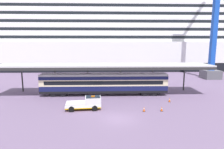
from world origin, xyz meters
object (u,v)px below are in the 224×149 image
at_px(cruise_ship, 132,39).
at_px(service_truck, 87,103).
at_px(dockside_crane, 217,8).
at_px(traffic_cone_far, 144,109).
at_px(traffic_cone_near, 170,100).
at_px(traffic_cone_mid, 162,109).
at_px(train_carriage, 104,83).

relative_size(cruise_ship, service_truck, 33.50).
bearing_deg(service_truck, dockside_crane, 36.92).
height_order(service_truck, traffic_cone_far, service_truck).
distance_m(traffic_cone_near, traffic_cone_mid, 5.12).
height_order(cruise_ship, service_truck, cruise_ship).
bearing_deg(cruise_ship, service_truck, -104.76).
bearing_deg(traffic_cone_far, service_truck, 171.08).
height_order(traffic_cone_mid, dockside_crane, dockside_crane).
xyz_separation_m(traffic_cone_mid, traffic_cone_far, (-2.57, -0.05, 0.00)).
xyz_separation_m(service_truck, traffic_cone_mid, (10.89, -1.26, -0.64)).
relative_size(service_truck, traffic_cone_near, 7.59).
height_order(train_carriage, traffic_cone_near, train_carriage).
bearing_deg(service_truck, cruise_ship, 75.24).
distance_m(service_truck, traffic_cone_near, 13.90).
height_order(service_truck, dockside_crane, dockside_crane).
distance_m(cruise_ship, train_carriage, 47.45).
bearing_deg(traffic_cone_near, traffic_cone_mid, -120.86).
xyz_separation_m(service_truck, traffic_cone_near, (13.52, 3.14, -0.64)).
bearing_deg(service_truck, traffic_cone_mid, -6.59).
height_order(traffic_cone_near, traffic_cone_far, traffic_cone_far).
bearing_deg(dockside_crane, train_carriage, -151.20).
height_order(cruise_ship, train_carriage, cruise_ship).
bearing_deg(traffic_cone_mid, service_truck, 173.41).
height_order(cruise_ship, dockside_crane, dockside_crane).
relative_size(cruise_ship, dockside_crane, 3.01).
distance_m(train_carriage, traffic_cone_near, 12.22).
distance_m(cruise_ship, dockside_crane, 34.81).
xyz_separation_m(cruise_ship, traffic_cone_mid, (-3.07, -54.27, -11.77)).
bearing_deg(service_truck, traffic_cone_far, -8.92).
xyz_separation_m(cruise_ship, traffic_cone_near, (-0.45, -49.87, -11.78)).
bearing_deg(cruise_ship, traffic_cone_near, -90.51).
bearing_deg(traffic_cone_far, traffic_cone_near, 40.50).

